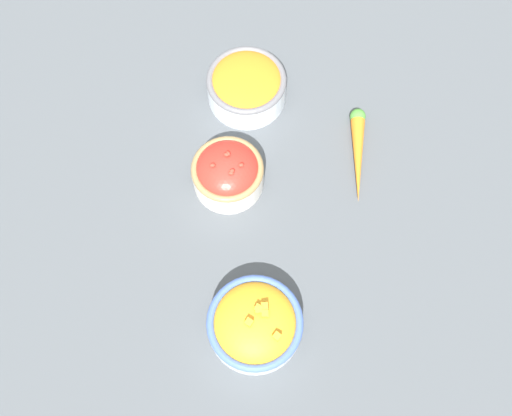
{
  "coord_description": "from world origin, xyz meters",
  "views": [
    {
      "loc": [
        0.29,
        0.18,
        0.89
      ],
      "look_at": [
        0.0,
        0.0,
        0.03
      ],
      "focal_mm": 40.0,
      "sensor_mm": 36.0,
      "label": 1
    }
  ],
  "objects_px": {
    "bowl_cherry_tomatoes": "(228,172)",
    "bowl_carrots": "(247,85)",
    "bowl_squash": "(255,323)",
    "loose_carrot": "(358,152)"
  },
  "relations": [
    {
      "from": "bowl_cherry_tomatoes",
      "to": "bowl_carrots",
      "type": "height_order",
      "value": "bowl_cherry_tomatoes"
    },
    {
      "from": "bowl_cherry_tomatoes",
      "to": "bowl_squash",
      "type": "height_order",
      "value": "bowl_cherry_tomatoes"
    },
    {
      "from": "bowl_cherry_tomatoes",
      "to": "loose_carrot",
      "type": "height_order",
      "value": "bowl_cherry_tomatoes"
    },
    {
      "from": "bowl_carrots",
      "to": "loose_carrot",
      "type": "relative_size",
      "value": 0.85
    },
    {
      "from": "loose_carrot",
      "to": "bowl_cherry_tomatoes",
      "type": "bearing_deg",
      "value": -73.63
    },
    {
      "from": "bowl_carrots",
      "to": "loose_carrot",
      "type": "height_order",
      "value": "bowl_carrots"
    },
    {
      "from": "bowl_cherry_tomatoes",
      "to": "bowl_squash",
      "type": "bearing_deg",
      "value": 41.45
    },
    {
      "from": "bowl_carrots",
      "to": "bowl_squash",
      "type": "relative_size",
      "value": 0.97
    },
    {
      "from": "bowl_carrots",
      "to": "bowl_cherry_tomatoes",
      "type": "bearing_deg",
      "value": 21.17
    },
    {
      "from": "bowl_carrots",
      "to": "loose_carrot",
      "type": "distance_m",
      "value": 0.23
    }
  ]
}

